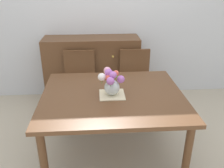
{
  "coord_description": "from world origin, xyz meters",
  "views": [
    {
      "loc": [
        -0.15,
        -2.11,
        1.82
      ],
      "look_at": [
        -0.01,
        -0.02,
        0.87
      ],
      "focal_mm": 38.37,
      "sensor_mm": 36.0,
      "label": 1
    }
  ],
  "objects_px": {
    "chair_left": "(80,79)",
    "chair_right": "(135,78)",
    "dresser": "(92,70)",
    "flower_vase": "(111,82)",
    "dining_table": "(113,102)"
  },
  "relations": [
    {
      "from": "chair_right",
      "to": "dresser",
      "type": "relative_size",
      "value": 0.64
    },
    {
      "from": "dining_table",
      "to": "chair_right",
      "type": "relative_size",
      "value": 1.56
    },
    {
      "from": "chair_left",
      "to": "chair_right",
      "type": "height_order",
      "value": "same"
    },
    {
      "from": "dining_table",
      "to": "chair_right",
      "type": "height_order",
      "value": "chair_right"
    },
    {
      "from": "chair_left",
      "to": "dresser",
      "type": "height_order",
      "value": "dresser"
    },
    {
      "from": "chair_left",
      "to": "flower_vase",
      "type": "bearing_deg",
      "value": 111.09
    },
    {
      "from": "flower_vase",
      "to": "chair_right",
      "type": "bearing_deg",
      "value": 67.16
    },
    {
      "from": "chair_left",
      "to": "chair_right",
      "type": "bearing_deg",
      "value": -180.0
    },
    {
      "from": "flower_vase",
      "to": "dresser",
      "type": "bearing_deg",
      "value": 98.48
    },
    {
      "from": "chair_left",
      "to": "flower_vase",
      "type": "distance_m",
      "value": 1.09
    },
    {
      "from": "chair_right",
      "to": "dresser",
      "type": "xyz_separation_m",
      "value": [
        -0.6,
        0.4,
        -0.02
      ]
    },
    {
      "from": "dining_table",
      "to": "flower_vase",
      "type": "xyz_separation_m",
      "value": [
        -0.02,
        -0.02,
        0.23
      ]
    },
    {
      "from": "dining_table",
      "to": "chair_left",
      "type": "distance_m",
      "value": 1.02
    },
    {
      "from": "chair_right",
      "to": "dresser",
      "type": "bearing_deg",
      "value": -33.31
    },
    {
      "from": "dining_table",
      "to": "chair_right",
      "type": "xyz_separation_m",
      "value": [
        0.39,
        0.93,
        -0.14
      ]
    }
  ]
}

